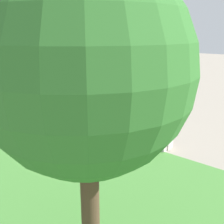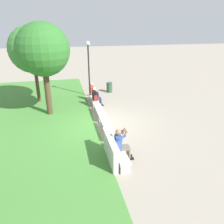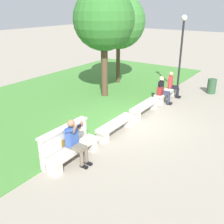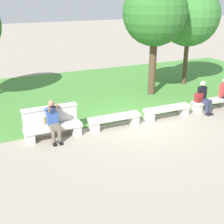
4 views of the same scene
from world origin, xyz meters
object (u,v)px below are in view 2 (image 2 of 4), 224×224
bench_near (107,128)px  person_distant (96,96)px  tree_left_background (43,50)px  lamp_post (89,61)px  bench_main (119,153)px  tree_behind_wall (33,50)px  bench_mid (100,111)px  backpack (96,98)px  bench_far (94,99)px  person_companion (93,91)px  person_photographer (121,143)px  trash_bin (109,87)px

bench_near → person_distant: bearing=-1.0°
tree_left_background → lamp_post: tree_left_background is taller
bench_main → tree_behind_wall: size_ratio=0.39×
person_distant → tree_left_background: tree_left_background is taller
bench_main → bench_mid: (4.38, 0.00, 0.00)m
bench_near → bench_mid: (2.19, 0.00, 0.00)m
bench_main → lamp_post: size_ratio=0.50×
backpack → bench_near: bearing=179.7°
bench_near → bench_far: size_ratio=1.00×
bench_mid → lamp_post: lamp_post is taller
bench_mid → backpack: (1.43, -0.02, 0.33)m
bench_main → person_companion: (7.11, -0.06, 0.37)m
bench_far → person_photographer: size_ratio=1.44×
person_distant → backpack: size_ratio=2.94×
bench_main → bench_far: 6.56m
bench_main → bench_far: (6.56, 0.00, 0.00)m
tree_left_background → trash_bin: 6.40m
bench_main → bench_far: same height
person_photographer → tree_left_background: (5.33, 2.84, 2.88)m
bench_mid → person_companion: 2.76m
person_distant → person_companion: (1.10, 0.00, 0.00)m
bench_far → tree_behind_wall: 4.85m
backpack → tree_behind_wall: (1.93, 3.55, 2.78)m
backpack → trash_bin: 3.37m
bench_mid → person_photographer: person_photographer is taller
backpack → bench_mid: bearing=179.3°
bench_near → trash_bin: trash_bin is taller
person_photographer → bench_main: bearing=91.4°
person_distant → person_companion: same height
bench_near → person_photographer: size_ratio=1.44×
person_distant → person_photographer: bearing=-179.9°
person_distant → backpack: (-0.20, 0.05, -0.05)m
bench_main → tree_behind_wall: (7.74, 3.53, 3.11)m
person_distant → tree_behind_wall: 4.84m
tree_left_background → lamp_post: (2.85, -2.71, -1.12)m
person_photographer → trash_bin: size_ratio=1.76×
bench_mid → tree_left_background: 4.42m
person_photographer → tree_behind_wall: (7.73, 3.61, 2.67)m
bench_near → bench_mid: size_ratio=1.00×
bench_near → tree_left_background: 5.34m
person_photographer → backpack: 5.80m
trash_bin → person_photographer: bearing=170.6°
bench_far → tree_behind_wall: bearing=71.7°
bench_mid → backpack: 1.47m
person_photographer → backpack: (5.80, 0.06, -0.11)m
bench_far → tree_left_background: (-1.23, 2.76, 3.32)m
bench_main → person_photographer: 0.44m
bench_main → person_photographer: bearing=-88.6°
bench_mid → person_distant: (1.63, -0.07, 0.37)m
person_companion → bench_main: bearing=179.5°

